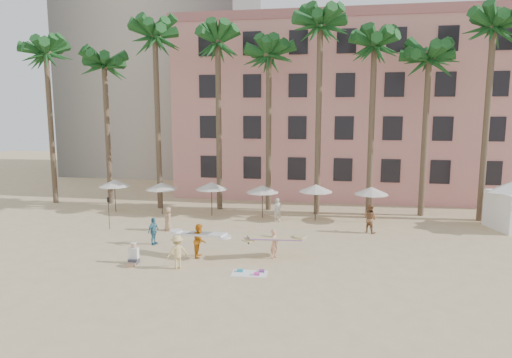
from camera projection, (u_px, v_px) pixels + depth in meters
name	position (u px, v px, depth m)	size (l,w,h in m)	color
ground	(241.00, 278.00, 22.36)	(120.00, 120.00, 0.00)	#D1B789
pink_hotel	(364.00, 111.00, 45.22)	(35.00, 14.00, 16.00)	pink
palm_row	(287.00, 46.00, 34.90)	(44.40, 5.40, 16.30)	brown
umbrella_row	(237.00, 187.00, 34.70)	(22.50, 2.70, 2.73)	#332B23
beach_towel	(250.00, 273.00, 22.96)	(1.86, 1.11, 0.14)	white
carrier_yellow	(274.00, 242.00, 25.22)	(3.01, 1.80, 1.63)	tan
carrier_white	(200.00, 239.00, 25.45)	(3.20, 1.45, 1.88)	orange
beachgoers	(245.00, 228.00, 28.40)	(14.53, 11.69, 1.93)	beige
paddle	(109.00, 209.00, 31.32)	(0.18, 0.04, 2.23)	black
seated_man	(133.00, 257.00, 24.39)	(0.49, 0.86, 1.12)	#3F3F4C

